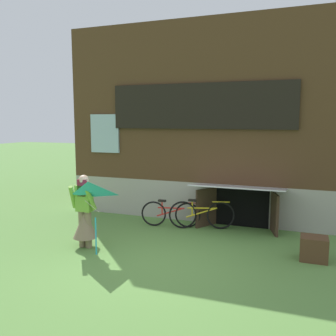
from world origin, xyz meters
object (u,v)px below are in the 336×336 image
Objects in this scene: bicycle_yellow at (201,215)px; wooden_crate at (314,248)px; kite at (88,199)px; person at (85,217)px; bicycle_red at (170,214)px.

bicycle_yellow is 2.91m from wooden_crate.
person is at bearing 130.87° from kite.
bicycle_yellow reaches higher than bicycle_red.
bicycle_red is (-0.80, -0.11, -0.03)m from bicycle_yellow.
bicycle_red reaches higher than wooden_crate.
kite is at bearing -118.22° from bicycle_red.
person is 0.85m from kite.
person is 2.98m from bicycle_yellow.
wooden_crate is (4.63, 0.93, -0.43)m from person.
kite is 0.89× the size of bicycle_yellow.
kite is 2.82m from bicycle_red.
kite is at bearing -161.30° from wooden_crate.
bicycle_red is at bearing 72.96° from kite.
wooden_crate is (3.42, -1.14, -0.11)m from bicycle_red.
bicycle_yellow reaches higher than wooden_crate.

